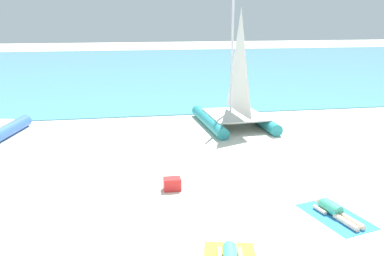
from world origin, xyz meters
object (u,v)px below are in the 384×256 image
Objects in this scene: towel_right at (336,216)px; sailboat_teal at (235,107)px; cooler_box at (172,184)px; sunbather_right at (334,211)px.

sailboat_teal is at bearing 91.19° from towel_right.
sailboat_teal is at bearing 60.99° from cooler_box.
sunbather_right is at bearing 103.47° from towel_right.
sailboat_teal is 3.09× the size of towel_right.
towel_right is 0.14m from sunbather_right.
cooler_box is (-3.71, -6.68, -0.69)m from sailboat_teal.
towel_right is (0.19, -9.05, -0.87)m from sailboat_teal.
sunbather_right is at bearing -30.69° from cooler_box.
towel_right is at bearing -92.32° from sailboat_teal.
sailboat_teal reaches higher than towel_right.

